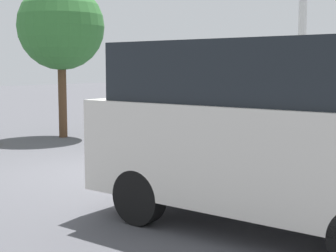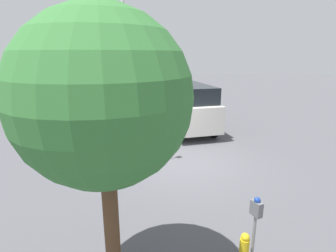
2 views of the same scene
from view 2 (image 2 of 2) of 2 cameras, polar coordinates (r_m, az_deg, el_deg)
name	(u,v)px [view 2 (image 2 of 2)]	position (r m, az deg, el deg)	size (l,w,h in m)	color
ground_plane	(185,163)	(9.41, 3.61, -8.02)	(80.00, 80.00, 0.00)	#4C4C51
parking_meter_near	(167,131)	(9.36, -0.11, -0.99)	(0.22, 0.15, 1.49)	gray
parking_meter_far	(255,218)	(4.86, 18.51, -18.45)	(0.22, 0.15, 1.47)	gray
lamp_post	(127,96)	(11.43, -8.99, 6.46)	(0.44, 0.44, 6.45)	beige
parked_van	(186,106)	(13.04, 3.96, 4.35)	(4.61, 2.04, 2.33)	beige
street_tree	(103,100)	(3.65, -13.90, 5.57)	(2.45, 2.45, 4.38)	#513823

